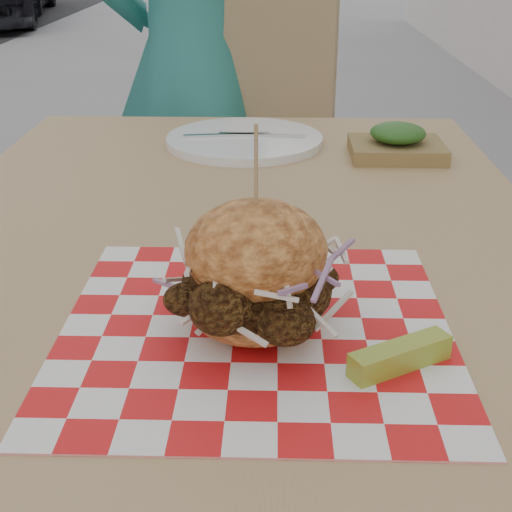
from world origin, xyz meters
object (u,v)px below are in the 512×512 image
at_px(patio_chair, 264,157).
at_px(sandwich, 256,276).
at_px(patio_table, 231,294).
at_px(diner, 192,66).

distance_m(patio_chair, sandwich, 1.23).
bearing_deg(sandwich, patio_table, 99.68).
xyz_separation_m(patio_table, sandwich, (0.04, -0.22, 0.13)).
distance_m(diner, patio_table, 1.14).
xyz_separation_m(patio_table, patio_chair, (0.03, 0.99, -0.12)).
height_order(patio_table, patio_chair, patio_chair).
height_order(diner, sandwich, diner).
xyz_separation_m(diner, sandwich, (0.20, -1.34, 0.05)).
bearing_deg(patio_chair, patio_table, -76.24).
xyz_separation_m(diner, patio_chair, (0.19, -0.13, -0.21)).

